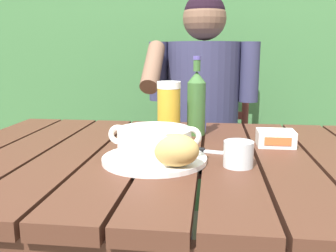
# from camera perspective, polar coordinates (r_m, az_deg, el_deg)

# --- Properties ---
(dining_table) EXTENTS (1.27, 0.87, 0.73)m
(dining_table) POSITION_cam_1_polar(r_m,az_deg,el_deg) (1.02, 1.10, -9.23)
(dining_table) COLOR #4A2A1D
(dining_table) RESTS_ON ground_plane
(hedge_backdrop) EXTENTS (3.19, 0.87, 2.48)m
(hedge_backdrop) POSITION_cam_1_polar(r_m,az_deg,el_deg) (2.53, 5.59, 12.95)
(hedge_backdrop) COLOR #3D6E3C
(hedge_backdrop) RESTS_ON ground_plane
(chair_near_diner) EXTENTS (0.47, 0.46, 1.05)m
(chair_near_diner) POSITION_cam_1_polar(r_m,az_deg,el_deg) (1.90, 5.40, -3.87)
(chair_near_diner) COLOR #52241E
(chair_near_diner) RESTS_ON ground_plane
(person_eating) EXTENTS (0.48, 0.47, 1.25)m
(person_eating) POSITION_cam_1_polar(r_m,az_deg,el_deg) (1.65, 5.27, 2.19)
(person_eating) COLOR #333354
(person_eating) RESTS_ON ground_plane
(serving_plate) EXTENTS (0.26, 0.26, 0.01)m
(serving_plate) POSITION_cam_1_polar(r_m,az_deg,el_deg) (0.92, -2.10, -5.11)
(serving_plate) COLOR white
(serving_plate) RESTS_ON dining_table
(soup_bowl) EXTENTS (0.23, 0.18, 0.08)m
(soup_bowl) POSITION_cam_1_polar(r_m,az_deg,el_deg) (0.91, -2.12, -2.48)
(soup_bowl) COLOR white
(soup_bowl) RESTS_ON serving_plate
(bread_roll) EXTENTS (0.12, 0.10, 0.08)m
(bread_roll) POSITION_cam_1_polar(r_m,az_deg,el_deg) (0.84, 1.12, -3.73)
(bread_roll) COLOR tan
(bread_roll) RESTS_ON serving_plate
(beer_glass) EXTENTS (0.07, 0.07, 0.18)m
(beer_glass) POSITION_cam_1_polar(r_m,az_deg,el_deg) (1.14, 0.13, 2.45)
(beer_glass) COLOR gold
(beer_glass) RESTS_ON dining_table
(beer_bottle) EXTENTS (0.06, 0.06, 0.25)m
(beer_bottle) POSITION_cam_1_polar(r_m,az_deg,el_deg) (1.19, 4.41, 3.71)
(beer_bottle) COLOR #37612E
(beer_bottle) RESTS_ON dining_table
(water_glass_small) EXTENTS (0.07, 0.07, 0.06)m
(water_glass_small) POSITION_cam_1_polar(r_m,az_deg,el_deg) (0.89, 10.86, -4.27)
(water_glass_small) COLOR silver
(water_glass_small) RESTS_ON dining_table
(butter_tub) EXTENTS (0.11, 0.08, 0.05)m
(butter_tub) POSITION_cam_1_polar(r_m,az_deg,el_deg) (1.11, 16.34, -1.82)
(butter_tub) COLOR white
(butter_tub) RESTS_ON dining_table
(table_knife) EXTENTS (0.16, 0.05, 0.01)m
(table_knife) POSITION_cam_1_polar(r_m,az_deg,el_deg) (1.01, 5.47, -3.83)
(table_knife) COLOR silver
(table_knife) RESTS_ON dining_table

